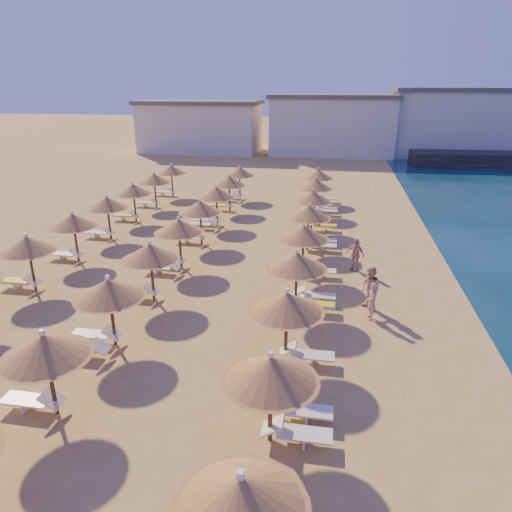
% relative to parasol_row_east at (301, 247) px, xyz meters
% --- Properties ---
extents(ground, '(220.00, 220.00, 0.00)m').
position_rel_parasol_row_east_xyz_m(ground, '(-2.79, -3.32, -2.13)').
color(ground, tan).
rests_on(ground, ground).
extents(hotel_blocks, '(47.59, 10.05, 8.10)m').
position_rel_parasol_row_east_xyz_m(hotel_blocks, '(1.06, 42.07, 1.58)').
color(hotel_blocks, beige).
rests_on(hotel_blocks, ground).
extents(parasol_row_east, '(2.47, 35.30, 2.66)m').
position_rel_parasol_row_east_xyz_m(parasol_row_east, '(0.00, 0.00, 0.00)').
color(parasol_row_east, brown).
rests_on(parasol_row_east, ground).
extents(parasol_row_west, '(2.47, 35.30, 2.66)m').
position_rel_parasol_row_east_xyz_m(parasol_row_west, '(-6.07, 0.00, 0.00)').
color(parasol_row_west, brown).
rests_on(parasol_row_west, ground).
extents(parasol_row_inland, '(2.47, 28.00, 2.66)m').
position_rel_parasol_row_east_xyz_m(parasol_row_inland, '(-11.66, 3.65, 0.00)').
color(parasol_row_inland, brown).
rests_on(parasol_row_inland, ground).
extents(loungers, '(14.88, 33.39, 0.66)m').
position_rel_parasol_row_east_xyz_m(loungers, '(-5.05, 0.59, -1.78)').
color(loungers, white).
rests_on(loungers, ground).
extents(beachgoer_a, '(0.48, 0.62, 1.53)m').
position_rel_parasol_row_east_xyz_m(beachgoer_a, '(2.96, -2.02, -1.36)').
color(beachgoer_a, tan).
rests_on(beachgoer_a, ground).
extents(beachgoer_c, '(1.04, 0.87, 1.66)m').
position_rel_parasol_row_east_xyz_m(beachgoer_c, '(2.48, 2.92, -1.30)').
color(beachgoer_c, tan).
rests_on(beachgoer_c, ground).
extents(beachgoer_b, '(1.07, 1.15, 1.89)m').
position_rel_parasol_row_east_xyz_m(beachgoer_b, '(2.93, -1.30, -1.18)').
color(beachgoer_b, tan).
rests_on(beachgoer_b, ground).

